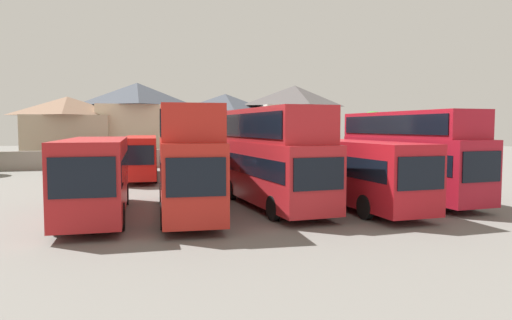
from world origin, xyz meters
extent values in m
plane|color=slate|center=(0.00, 18.00, 0.00)|extent=(140.00, 140.00, 0.00)
cube|color=gray|center=(0.00, 25.67, 0.90)|extent=(56.00, 0.50, 1.80)
cube|color=#AE1B1F|center=(-8.35, -0.05, 1.95)|extent=(2.85, 10.17, 3.18)
cube|color=black|center=(-8.50, -5.11, 2.33)|extent=(2.24, 0.15, 1.43)
cube|color=black|center=(-8.35, -0.05, 2.33)|extent=(2.86, 9.37, 1.00)
cylinder|color=black|center=(-7.27, -3.21, 0.55)|extent=(0.33, 1.11, 1.10)
cylinder|color=black|center=(-9.61, -3.14, 0.55)|extent=(0.33, 1.11, 1.10)
cylinder|color=black|center=(-7.08, 3.05, 0.55)|extent=(0.33, 1.11, 1.10)
cylinder|color=black|center=(-9.42, 3.12, 0.55)|extent=(0.33, 1.11, 1.10)
cube|color=red|center=(-4.28, -0.27, 1.92)|extent=(3.14, 10.92, 3.12)
cube|color=black|center=(-4.65, -5.67, 2.29)|extent=(2.13, 0.22, 1.40)
cube|color=black|center=(-4.28, -0.27, 2.29)|extent=(3.12, 10.06, 0.98)
cube|color=red|center=(-4.27, -0.01, 4.22)|extent=(3.06, 10.38, 1.48)
cube|color=black|center=(-4.27, -0.01, 4.22)|extent=(3.11, 9.85, 1.03)
cylinder|color=black|center=(-3.40, -3.68, 0.55)|extent=(0.37, 1.12, 1.10)
cylinder|color=black|center=(-5.62, -3.53, 0.55)|extent=(0.37, 1.12, 1.10)
cylinder|color=black|center=(-2.95, 2.98, 0.55)|extent=(0.37, 1.12, 1.10)
cylinder|color=black|center=(-5.17, 3.13, 0.55)|extent=(0.37, 1.12, 1.10)
cube|color=red|center=(0.05, 0.23, 1.83)|extent=(3.25, 10.37, 2.95)
cube|color=black|center=(0.41, -4.89, 2.19)|extent=(2.24, 0.23, 1.33)
cube|color=black|center=(0.05, 0.23, 2.19)|extent=(3.23, 9.56, 0.93)
cube|color=red|center=(0.03, 0.49, 4.15)|extent=(3.16, 9.86, 1.68)
cube|color=black|center=(0.03, 0.49, 4.15)|extent=(3.22, 9.36, 1.18)
cylinder|color=black|center=(1.44, -2.85, 0.55)|extent=(0.38, 1.12, 1.10)
cylinder|color=black|center=(-0.90, -3.01, 0.55)|extent=(0.38, 1.12, 1.10)
cylinder|color=black|center=(1.00, 3.47, 0.55)|extent=(0.38, 1.12, 1.10)
cylinder|color=black|center=(-1.34, 3.31, 0.55)|extent=(0.38, 1.12, 1.10)
cube|color=red|center=(4.10, -0.16, 1.86)|extent=(2.93, 11.82, 3.01)
cube|color=black|center=(4.32, -6.05, 2.22)|extent=(2.20, 0.16, 1.35)
cube|color=black|center=(4.10, -0.16, 2.22)|extent=(2.94, 10.88, 0.95)
cylinder|color=black|center=(5.38, -3.76, 0.55)|extent=(0.34, 1.11, 1.10)
cylinder|color=black|center=(3.09, -3.84, 0.55)|extent=(0.34, 1.11, 1.10)
cylinder|color=black|center=(5.11, 3.51, 0.55)|extent=(0.34, 1.11, 1.10)
cylinder|color=black|center=(2.82, 3.43, 0.55)|extent=(0.34, 1.11, 1.10)
cube|color=#AE1728|center=(8.05, 0.30, 1.92)|extent=(3.03, 10.25, 3.12)
cube|color=black|center=(8.34, -4.78, 2.29)|extent=(2.16, 0.20, 1.40)
cube|color=black|center=(8.05, 0.30, 2.29)|extent=(3.02, 9.44, 0.98)
cube|color=#AE1728|center=(8.03, 0.55, 4.19)|extent=(2.95, 9.74, 1.43)
cube|color=black|center=(8.03, 0.55, 4.19)|extent=(3.01, 9.24, 1.00)
cylinder|color=black|center=(9.36, -2.77, 0.55)|extent=(0.36, 1.12, 1.10)
cylinder|color=black|center=(7.10, -2.90, 0.55)|extent=(0.36, 1.12, 1.10)
cylinder|color=black|center=(8.99, 3.49, 0.55)|extent=(0.36, 1.12, 1.10)
cylinder|color=black|center=(6.74, 3.36, 0.55)|extent=(0.36, 1.12, 1.10)
cube|color=red|center=(-5.89, 15.97, 1.83)|extent=(3.17, 11.94, 2.94)
cube|color=black|center=(-6.25, 10.06, 2.18)|extent=(2.16, 0.21, 1.32)
cube|color=black|center=(-5.89, 15.97, 2.18)|extent=(3.15, 11.00, 0.93)
cylinder|color=black|center=(-4.99, 12.25, 0.55)|extent=(0.37, 1.12, 1.10)
cylinder|color=black|center=(-7.24, 12.38, 0.55)|extent=(0.37, 1.12, 1.10)
cylinder|color=black|center=(-4.54, 19.56, 0.55)|extent=(0.37, 1.12, 1.10)
cylinder|color=black|center=(-6.80, 19.70, 0.55)|extent=(0.37, 1.12, 1.10)
cube|color=#B12527|center=(-1.33, 15.46, 1.94)|extent=(2.89, 11.20, 3.16)
cube|color=black|center=(-1.53, 9.88, 2.32)|extent=(2.18, 0.16, 1.42)
cube|color=black|center=(-1.33, 15.46, 2.32)|extent=(2.90, 10.31, 1.00)
cylinder|color=black|center=(-0.32, 11.97, 0.55)|extent=(0.34, 1.11, 1.10)
cylinder|color=black|center=(-2.59, 12.06, 0.55)|extent=(0.34, 1.11, 1.10)
cylinder|color=black|center=(-0.06, 18.85, 0.55)|extent=(0.34, 1.11, 1.10)
cylinder|color=black|center=(-2.34, 18.94, 0.55)|extent=(0.34, 1.11, 1.10)
cube|color=#AD1C17|center=(2.51, 15.76, 1.82)|extent=(3.20, 11.31, 2.92)
cube|color=black|center=(2.89, 10.17, 2.17)|extent=(2.15, 0.23, 1.32)
cube|color=black|center=(2.51, 15.76, 2.17)|extent=(3.18, 10.42, 0.92)
cube|color=#AD1C17|center=(2.49, 16.04, 4.03)|extent=(3.11, 10.75, 1.49)
cube|color=black|center=(2.49, 16.04, 4.03)|extent=(3.16, 10.20, 1.04)
cylinder|color=black|center=(3.87, 12.39, 0.55)|extent=(0.37, 1.12, 1.10)
cylinder|color=black|center=(1.62, 12.23, 0.55)|extent=(0.37, 1.12, 1.10)
cylinder|color=black|center=(3.39, 19.29, 0.55)|extent=(0.37, 1.12, 1.10)
cylinder|color=black|center=(1.15, 19.14, 0.55)|extent=(0.37, 1.12, 1.10)
cube|color=red|center=(6.25, 15.53, 1.86)|extent=(3.23, 11.97, 3.01)
cube|color=black|center=(5.86, 9.60, 2.22)|extent=(2.17, 0.22, 1.35)
cube|color=black|center=(6.25, 15.53, 2.22)|extent=(3.20, 11.03, 0.95)
cube|color=red|center=(6.27, 15.82, 4.08)|extent=(3.14, 11.38, 1.43)
cube|color=black|center=(6.27, 15.82, 4.08)|extent=(3.19, 10.80, 1.00)
cylinder|color=black|center=(7.14, 11.79, 0.55)|extent=(0.37, 1.12, 1.10)
cylinder|color=black|center=(4.88, 11.94, 0.55)|extent=(0.37, 1.12, 1.10)
cylinder|color=black|center=(7.62, 19.11, 0.55)|extent=(0.37, 1.12, 1.10)
cylinder|color=black|center=(5.35, 19.26, 0.55)|extent=(0.37, 1.12, 1.10)
cube|color=tan|center=(-12.92, 31.98, 2.65)|extent=(8.47, 6.87, 5.31)
pyramid|color=brown|center=(-12.92, 31.98, 6.31)|extent=(8.89, 7.22, 2.00)
cube|color=beige|center=(-5.57, 33.41, 3.26)|extent=(8.98, 7.18, 6.53)
pyramid|color=#3D424C|center=(-5.57, 33.41, 7.81)|extent=(9.43, 7.54, 2.56)
cube|color=tan|center=(4.58, 32.74, 2.73)|extent=(9.76, 7.59, 5.47)
pyramid|color=#3D424C|center=(4.58, 32.74, 6.72)|extent=(10.25, 7.97, 2.51)
cube|color=silver|center=(12.96, 31.68, 3.31)|extent=(9.02, 6.67, 6.61)
pyramid|color=#514C4C|center=(12.96, 31.68, 7.84)|extent=(9.47, 7.00, 2.46)
cylinder|color=brown|center=(19.09, 23.67, 1.39)|extent=(0.51, 0.51, 2.78)
sphere|color=#387F33|center=(19.09, 23.67, 4.01)|extent=(3.53, 3.53, 3.53)
camera|label=1|loc=(-7.07, -22.17, 4.08)|focal=32.88mm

